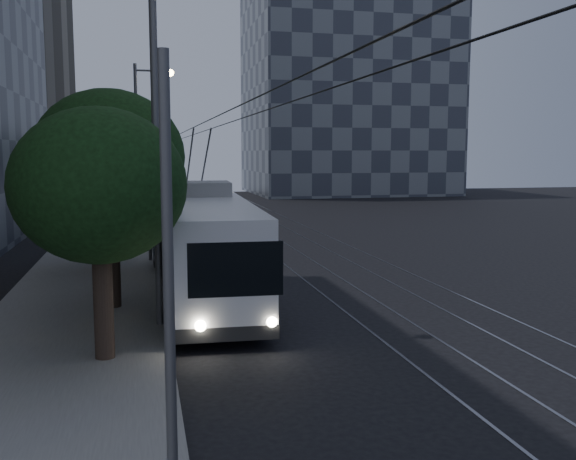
# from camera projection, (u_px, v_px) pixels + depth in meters

# --- Properties ---
(ground) EXTENTS (120.00, 120.00, 0.00)m
(ground) POSITION_uv_depth(u_px,v_px,m) (336.00, 313.00, 19.18)
(ground) COLOR black
(ground) RESTS_ON ground
(sidewalk) EXTENTS (5.00, 90.00, 0.15)m
(sidewalk) POSITION_uv_depth(u_px,v_px,m) (109.00, 234.00, 36.87)
(sidewalk) COLOR slate
(sidewalk) RESTS_ON ground
(tram_rails) EXTENTS (4.52, 90.00, 0.02)m
(tram_rails) POSITION_uv_depth(u_px,v_px,m) (279.00, 231.00, 39.09)
(tram_rails) COLOR gray
(tram_rails) RESTS_ON ground
(overhead_wires) EXTENTS (2.23, 90.00, 6.00)m
(overhead_wires) POSITION_uv_depth(u_px,v_px,m) (152.00, 175.00, 37.02)
(overhead_wires) COLOR black
(overhead_wires) RESTS_ON ground
(building_distant_right) EXTENTS (22.00, 18.00, 24.00)m
(building_distant_right) POSITION_uv_depth(u_px,v_px,m) (346.00, 90.00, 74.95)
(building_distant_right) COLOR #3A3F4B
(building_distant_right) RESTS_ON ground
(trolleybus) EXTENTS (3.12, 12.45, 5.63)m
(trolleybus) POSITION_uv_depth(u_px,v_px,m) (209.00, 247.00, 20.98)
(trolleybus) COLOR silver
(trolleybus) RESTS_ON ground
(pickup_silver) EXTENTS (4.11, 7.06, 1.85)m
(pickup_silver) POSITION_uv_depth(u_px,v_px,m) (196.00, 241.00, 27.90)
(pickup_silver) COLOR #A9ADB1
(pickup_silver) RESTS_ON ground
(car_white_a) EXTENTS (1.85, 4.36, 1.47)m
(car_white_a) POSITION_uv_depth(u_px,v_px,m) (170.00, 234.00, 31.69)
(car_white_a) COLOR silver
(car_white_a) RESTS_ON ground
(car_white_b) EXTENTS (2.39, 5.31, 1.51)m
(car_white_b) POSITION_uv_depth(u_px,v_px,m) (190.00, 217.00, 39.99)
(car_white_b) COLOR #B4B4B9
(car_white_b) RESTS_ON ground
(car_white_c) EXTENTS (2.73, 4.65, 1.45)m
(car_white_c) POSITION_uv_depth(u_px,v_px,m) (163.00, 215.00, 41.86)
(car_white_c) COLOR silver
(car_white_c) RESTS_ON ground
(car_white_d) EXTENTS (1.95, 4.52, 1.52)m
(car_white_d) POSITION_uv_depth(u_px,v_px,m) (159.00, 204.00, 50.45)
(car_white_d) COLOR silver
(car_white_d) RESTS_ON ground
(tree_0) EXTENTS (3.84, 3.84, 5.77)m
(tree_0) POSITION_uv_depth(u_px,v_px,m) (99.00, 187.00, 14.05)
(tree_0) COLOR black
(tree_0) RESTS_ON ground
(tree_1) EXTENTS (4.42, 4.42, 6.62)m
(tree_1) POSITION_uv_depth(u_px,v_px,m) (109.00, 158.00, 18.80)
(tree_1) COLOR black
(tree_1) RESTS_ON ground
(tree_2) EXTENTS (4.86, 4.86, 6.61)m
(tree_2) POSITION_uv_depth(u_px,v_px,m) (104.00, 162.00, 25.17)
(tree_2) COLOR black
(tree_2) RESTS_ON ground
(tree_3) EXTENTS (5.13, 5.13, 6.88)m
(tree_3) POSITION_uv_depth(u_px,v_px,m) (115.00, 156.00, 35.51)
(tree_3) COLOR black
(tree_3) RESTS_ON ground
(tree_4) EXTENTS (4.87, 4.87, 6.52)m
(tree_4) POSITION_uv_depth(u_px,v_px,m) (128.00, 159.00, 45.03)
(tree_4) COLOR black
(tree_4) RESTS_ON ground
(tree_5) EXTENTS (5.10, 5.10, 6.54)m
(tree_5) POSITION_uv_depth(u_px,v_px,m) (130.00, 159.00, 55.26)
(tree_5) COLOR black
(tree_5) RESTS_ON ground
(streetlamp_near) EXTENTS (2.62, 0.44, 10.93)m
(streetlamp_near) POSITION_uv_depth(u_px,v_px,m) (171.00, 84.00, 16.71)
(streetlamp_near) COLOR #5C5C5E
(streetlamp_near) RESTS_ON ground
(streetlamp_far) EXTENTS (2.46, 0.44, 10.21)m
(streetlamp_far) POSITION_uv_depth(u_px,v_px,m) (144.00, 130.00, 40.01)
(streetlamp_far) COLOR #5C5C5E
(streetlamp_far) RESTS_ON ground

